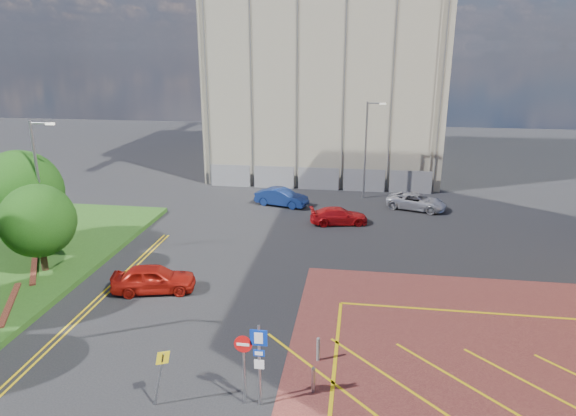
% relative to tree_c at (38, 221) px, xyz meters
% --- Properties ---
extents(tree_c, '(4.00, 4.00, 4.90)m').
position_rel_tree_c_xyz_m(tree_c, '(0.00, 0.00, 0.00)').
color(tree_c, '#3D2B1C').
rests_on(tree_c, grass_bed).
extents(tree_d, '(5.00, 5.00, 6.08)m').
position_rel_tree_c_xyz_m(tree_d, '(-3.00, 3.00, 0.68)').
color(tree_d, '#3D2B1C').
rests_on(tree_d, grass_bed).
extents(lamp_left_far, '(1.53, 0.16, 8.00)m').
position_rel_tree_c_xyz_m(lamp_left_far, '(-0.92, 2.00, 1.47)').
color(lamp_left_far, '#9EA0A8').
rests_on(lamp_left_far, grass_bed).
extents(lamp_back, '(1.53, 0.16, 8.00)m').
position_rel_tree_c_xyz_m(lamp_back, '(17.58, 18.00, 1.17)').
color(lamp_back, '#9EA0A8').
rests_on(lamp_back, ground).
extents(sign_cluster, '(1.17, 0.12, 3.20)m').
position_rel_tree_c_xyz_m(sign_cluster, '(13.80, -9.02, -1.24)').
color(sign_cluster, '#9EA0A8').
rests_on(sign_cluster, ground).
extents(warning_sign, '(0.71, 0.41, 2.25)m').
position_rel_tree_c_xyz_m(warning_sign, '(10.60, -9.55, -1.76)').
color(warning_sign, '#9EA0A8').
rests_on(warning_sign, ground).
extents(construction_building, '(21.20, 19.20, 22.00)m').
position_rel_tree_c_xyz_m(construction_building, '(13.50, 30.00, 7.81)').
color(construction_building, '#9E9781').
rests_on(construction_building, ground).
extents(construction_fence, '(21.60, 0.06, 2.00)m').
position_rel_tree_c_xyz_m(construction_fence, '(14.50, 20.00, -2.19)').
color(construction_fence, gray).
rests_on(construction_fence, ground).
extents(car_red_left, '(4.54, 2.65, 1.45)m').
position_rel_tree_c_xyz_m(car_red_left, '(6.81, -1.05, -2.47)').
color(car_red_left, '#A5170E').
rests_on(car_red_left, ground).
extents(car_blue_back, '(4.47, 2.51, 1.39)m').
position_rel_tree_c_xyz_m(car_blue_back, '(11.02, 14.82, -2.50)').
color(car_blue_back, navy).
rests_on(car_blue_back, ground).
extents(car_red_back, '(4.37, 2.49, 1.19)m').
position_rel_tree_c_xyz_m(car_red_back, '(15.78, 11.04, -2.60)').
color(car_red_back, red).
rests_on(car_red_back, ground).
extents(car_silver_back, '(4.99, 3.40, 1.27)m').
position_rel_tree_c_xyz_m(car_silver_back, '(21.61, 15.37, -2.56)').
color(car_silver_back, silver).
rests_on(car_silver_back, ground).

